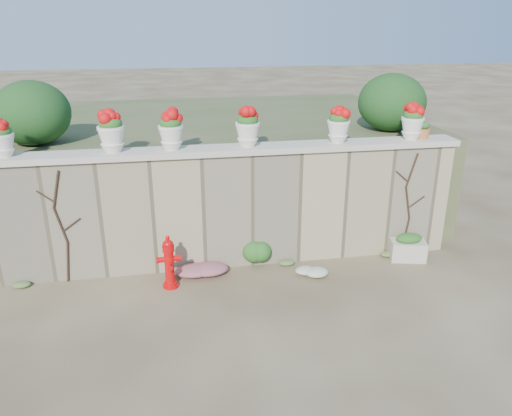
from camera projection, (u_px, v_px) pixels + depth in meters
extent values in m
plane|color=#493824|center=(244.00, 318.00, 7.25)|extent=(80.00, 80.00, 0.00)
cube|color=#9C8E68|center=(227.00, 210.00, 8.55)|extent=(8.00, 0.40, 2.00)
cube|color=beige|center=(226.00, 150.00, 8.17)|extent=(8.10, 0.52, 0.10)
cube|color=#384C23|center=(210.00, 161.00, 11.49)|extent=(9.00, 6.00, 2.00)
ellipsoid|color=#143814|center=(32.00, 113.00, 8.57)|extent=(1.30, 1.30, 1.10)
ellipsoid|color=#143814|center=(392.00, 102.00, 9.67)|extent=(1.30, 1.30, 1.10)
cylinder|color=black|center=(68.00, 262.00, 8.14)|extent=(0.12, 0.04, 0.70)
cylinder|color=black|center=(61.00, 225.00, 7.90)|extent=(0.17, 0.04, 0.61)
cylinder|color=black|center=(56.00, 190.00, 7.69)|extent=(0.18, 0.04, 0.61)
cylinder|color=black|center=(72.00, 225.00, 7.93)|extent=(0.30, 0.02, 0.22)
cylinder|color=black|center=(45.00, 196.00, 7.70)|extent=(0.25, 0.02, 0.21)
cylinder|color=black|center=(405.00, 236.00, 9.11)|extent=(0.12, 0.04, 0.70)
cylinder|color=black|center=(408.00, 203.00, 8.88)|extent=(0.17, 0.04, 0.61)
cylinder|color=black|center=(412.00, 170.00, 8.67)|extent=(0.18, 0.04, 0.61)
cylinder|color=black|center=(416.00, 202.00, 8.91)|extent=(0.30, 0.02, 0.22)
cylinder|color=black|center=(402.00, 176.00, 8.67)|extent=(0.25, 0.02, 0.21)
cylinder|color=red|center=(171.00, 285.00, 8.08)|extent=(0.25, 0.25, 0.05)
cylinder|color=red|center=(169.00, 267.00, 7.96)|extent=(0.15, 0.15, 0.56)
cylinder|color=red|center=(169.00, 259.00, 7.91)|extent=(0.19, 0.19, 0.04)
cylinder|color=red|center=(168.00, 248.00, 7.84)|extent=(0.19, 0.19, 0.11)
ellipsoid|color=red|center=(168.00, 243.00, 7.81)|extent=(0.17, 0.17, 0.13)
cylinder|color=red|center=(168.00, 239.00, 7.78)|extent=(0.06, 0.06, 0.09)
cylinder|color=red|center=(161.00, 260.00, 7.88)|extent=(0.13, 0.10, 0.09)
cylinder|color=red|center=(177.00, 258.00, 7.94)|extent=(0.13, 0.10, 0.09)
cylinder|color=red|center=(170.00, 267.00, 7.85)|extent=(0.09, 0.10, 0.08)
cube|color=beige|center=(408.00, 250.00, 8.94)|extent=(0.67, 0.49, 0.35)
ellipsoid|color=#1E5119|center=(409.00, 238.00, 8.86)|extent=(0.52, 0.39, 0.18)
ellipsoid|color=#1E5119|center=(257.00, 251.00, 8.65)|extent=(0.62, 0.56, 0.59)
ellipsoid|color=#CD2975|center=(198.00, 269.00, 8.42)|extent=(0.87, 0.58, 0.23)
ellipsoid|color=white|center=(311.00, 270.00, 8.39)|extent=(0.56, 0.45, 0.20)
ellipsoid|color=#1E5119|center=(0.00, 131.00, 7.46)|extent=(0.31, 0.31, 0.19)
ellipsoid|color=#1E5119|center=(110.00, 123.00, 7.70)|extent=(0.36, 0.36, 0.22)
ellipsoid|color=red|center=(110.00, 117.00, 7.67)|extent=(0.32, 0.32, 0.23)
ellipsoid|color=#1E5119|center=(170.00, 123.00, 7.86)|extent=(0.34, 0.34, 0.21)
ellipsoid|color=red|center=(170.00, 117.00, 7.83)|extent=(0.30, 0.30, 0.22)
ellipsoid|color=#1E5119|center=(248.00, 120.00, 8.06)|extent=(0.35, 0.35, 0.21)
ellipsoid|color=red|center=(248.00, 114.00, 8.03)|extent=(0.31, 0.31, 0.22)
ellipsoid|color=#1E5119|center=(339.00, 118.00, 8.33)|extent=(0.33, 0.33, 0.20)
ellipsoid|color=red|center=(339.00, 113.00, 8.30)|extent=(0.29, 0.29, 0.21)
ellipsoid|color=#1E5119|center=(413.00, 115.00, 8.55)|extent=(0.34, 0.34, 0.20)
ellipsoid|color=red|center=(414.00, 110.00, 8.52)|extent=(0.30, 0.30, 0.21)
ellipsoid|color=#1E5119|center=(424.00, 126.00, 8.65)|extent=(0.20, 0.20, 0.14)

